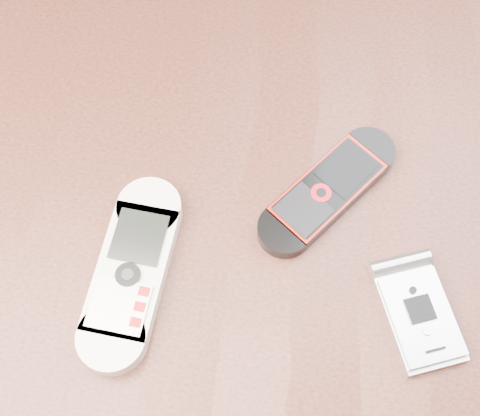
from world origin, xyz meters
name	(u,v)px	position (x,y,z in m)	size (l,w,h in m)	color
ground	(237,383)	(0.00, 0.00, 0.00)	(4.00, 4.00, 0.00)	#472B19
table	(235,258)	(0.00, 0.00, 0.64)	(1.20, 0.80, 0.75)	black
nokia_white	(132,271)	(-0.07, -0.06, 0.76)	(0.05, 0.16, 0.02)	white
nokia_black_red	(327,190)	(0.08, 0.02, 0.76)	(0.05, 0.15, 0.01)	black
motorola_razr	(419,315)	(0.15, -0.08, 0.76)	(0.05, 0.10, 0.01)	silver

